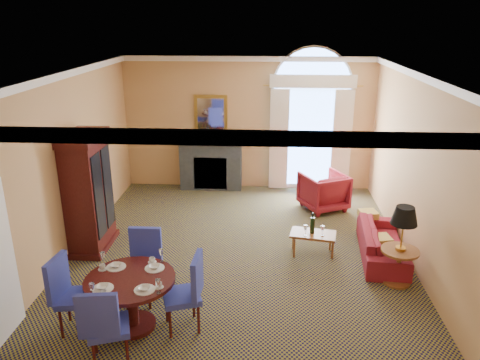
# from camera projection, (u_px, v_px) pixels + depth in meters

# --- Properties ---
(ground) EXTENTS (7.50, 7.50, 0.00)m
(ground) POSITION_uv_depth(u_px,v_px,m) (238.00, 258.00, 8.31)
(ground) COLOR #141135
(ground) RESTS_ON ground
(room_envelope) EXTENTS (6.04, 7.52, 3.45)m
(room_envelope) POSITION_uv_depth(u_px,v_px,m) (239.00, 111.00, 8.11)
(room_envelope) COLOR tan
(room_envelope) RESTS_ON ground
(armoire) EXTENTS (0.62, 1.11, 2.17)m
(armoire) POSITION_uv_depth(u_px,v_px,m) (88.00, 194.00, 8.39)
(armoire) COLOR #350D0C
(armoire) RESTS_ON ground
(dining_table) EXTENTS (1.22, 1.22, 0.96)m
(dining_table) POSITION_uv_depth(u_px,v_px,m) (131.00, 291.00, 6.30)
(dining_table) COLOR #350D0C
(dining_table) RESTS_ON ground
(dining_chair_north) EXTENTS (0.60, 0.60, 1.09)m
(dining_chair_north) POSITION_uv_depth(u_px,v_px,m) (145.00, 259.00, 7.00)
(dining_chair_north) COLOR #2933A2
(dining_chair_north) RESTS_ON ground
(dining_chair_south) EXTENTS (0.62, 0.62, 1.09)m
(dining_chair_south) POSITION_uv_depth(u_px,v_px,m) (104.00, 323.00, 5.55)
(dining_chair_south) COLOR #2933A2
(dining_chair_south) RESTS_ON ground
(dining_chair_east) EXTENTS (0.62, 0.62, 1.09)m
(dining_chair_east) POSITION_uv_depth(u_px,v_px,m) (189.00, 288.00, 6.27)
(dining_chair_east) COLOR #2933A2
(dining_chair_east) RESTS_ON ground
(dining_chair_west) EXTENTS (0.56, 0.55, 1.09)m
(dining_chair_west) POSITION_uv_depth(u_px,v_px,m) (68.00, 289.00, 6.24)
(dining_chair_west) COLOR #2933A2
(dining_chair_west) RESTS_ON ground
(sofa) EXTENTS (0.89, 1.92, 0.54)m
(sofa) POSITION_uv_depth(u_px,v_px,m) (382.00, 243.00, 8.29)
(sofa) COLOR maroon
(sofa) RESTS_ON ground
(armchair) EXTENTS (1.18, 1.20, 0.82)m
(armchair) POSITION_uv_depth(u_px,v_px,m) (323.00, 191.00, 10.33)
(armchair) COLOR maroon
(armchair) RESTS_ON ground
(coffee_table) EXTENTS (0.87, 0.58, 0.79)m
(coffee_table) POSITION_uv_depth(u_px,v_px,m) (313.00, 234.00, 8.34)
(coffee_table) COLOR brown
(coffee_table) RESTS_ON ground
(side_table) EXTENTS (0.59, 0.59, 1.30)m
(side_table) POSITION_uv_depth(u_px,v_px,m) (402.00, 235.00, 7.27)
(side_table) COLOR brown
(side_table) RESTS_ON ground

